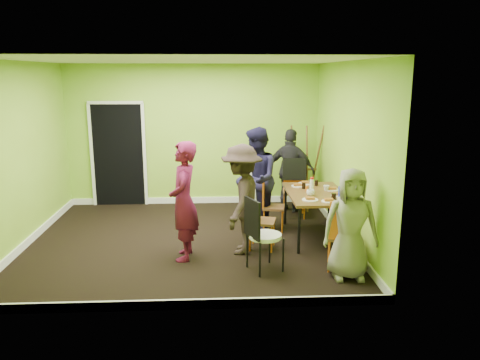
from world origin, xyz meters
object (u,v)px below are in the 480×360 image
object	(u,v)px
person_left_far	(256,179)
person_front_end	(350,224)
easel	(306,167)
chair_front_end	(343,231)
chair_left_far	(269,202)
chair_bentwood	(261,231)
chair_left_near	(257,215)
person_back_end	(291,171)
blue_bottle	(341,192)
thermos	(312,186)
orange_bottle	(307,188)
person_left_near	(242,199)
dining_table	(316,196)
person_standing	(184,201)
chair_back_end	(294,175)

from	to	relation	value
person_left_far	person_front_end	world-z (taller)	person_left_far
easel	person_left_far	distance (m)	1.62
chair_front_end	person_left_far	bearing A→B (deg)	132.65
chair_left_far	chair_bentwood	world-z (taller)	chair_bentwood
chair_left_near	person_left_far	world-z (taller)	person_left_far
person_back_end	blue_bottle	bearing A→B (deg)	129.37
thermos	blue_bottle	distance (m)	0.49
person_back_end	chair_front_end	bearing A→B (deg)	119.96
chair_left_far	chair_front_end	size ratio (longest dim) A/B	0.88
orange_bottle	person_left_near	size ratio (longest dim) A/B	0.05
dining_table	chair_left_near	bearing A→B (deg)	-156.40
dining_table	chair_left_far	bearing A→B (deg)	150.20
blue_bottle	person_standing	xyz separation A→B (m)	(-2.37, -0.45, 0.01)
chair_left_far	chair_bentwood	distance (m)	1.71
blue_bottle	person_left_near	bearing A→B (deg)	-170.56
dining_table	chair_left_far	world-z (taller)	chair_left_far
easel	thermos	bearing A→B (deg)	-97.52
orange_bottle	person_standing	distance (m)	2.13
dining_table	person_left_far	bearing A→B (deg)	152.47
blue_bottle	chair_bentwood	bearing A→B (deg)	-144.10
chair_bentwood	easel	bearing A→B (deg)	134.86
chair_left_far	chair_front_end	xyz separation A→B (m)	(0.79, -1.74, 0.07)
chair_back_end	person_standing	bearing A→B (deg)	53.70
orange_bottle	person_left_far	world-z (taller)	person_left_far
easel	orange_bottle	size ratio (longest dim) A/B	20.82
chair_back_end	person_standing	world-z (taller)	person_standing
chair_left_near	chair_back_end	distance (m)	1.97
blue_bottle	person_standing	size ratio (longest dim) A/B	0.10
chair_left_far	person_front_end	bearing A→B (deg)	32.89
chair_left_far	chair_back_end	size ratio (longest dim) A/B	0.82
orange_bottle	dining_table	bearing A→B (deg)	-43.96
chair_left_far	easel	world-z (taller)	easel
chair_back_end	easel	distance (m)	0.46
easel	person_left_near	distance (m)	2.65
person_standing	person_left_near	size ratio (longest dim) A/B	1.05
chair_front_end	chair_left_far	bearing A→B (deg)	127.97
chair_left_near	person_left_near	xyz separation A→B (m)	(-0.25, -0.15, 0.29)
orange_bottle	thermos	bearing A→B (deg)	-72.28
chair_left_far	chair_front_end	distance (m)	1.91
easel	chair_back_end	bearing A→B (deg)	-127.79
chair_front_end	person_front_end	xyz separation A→B (m)	(0.03, -0.21, 0.17)
chair_left_far	person_back_end	world-z (taller)	person_back_end
dining_table	blue_bottle	size ratio (longest dim) A/B	8.51
person_front_end	chair_bentwood	bearing A→B (deg)	168.89
person_standing	person_back_end	size ratio (longest dim) A/B	1.07
thermos	chair_bentwood	bearing A→B (deg)	-126.59
chair_bentwood	easel	xyz separation A→B (m)	(1.16, 2.97, 0.26)
easel	person_standing	distance (m)	3.31
chair_bentwood	blue_bottle	xyz separation A→B (m)	(1.32, 0.96, 0.28)
blue_bottle	orange_bottle	distance (m)	0.63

